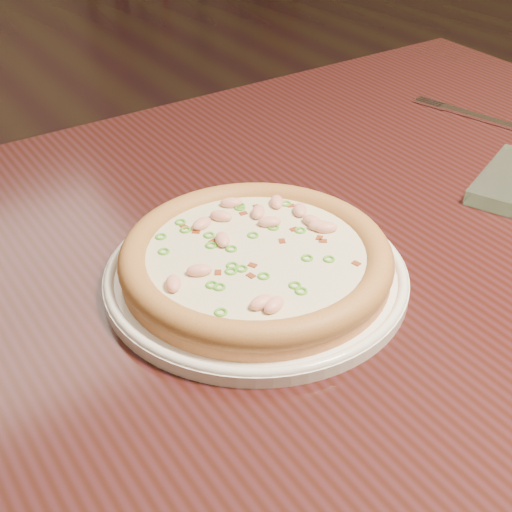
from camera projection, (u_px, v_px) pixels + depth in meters
ground at (189, 383)px, 1.64m from camera, size 9.00×9.00×0.00m
hero_table at (316, 293)px, 0.86m from camera, size 1.20×0.80×0.75m
plate at (256, 274)px, 0.71m from camera, size 0.30×0.30×0.02m
pizza at (256, 258)px, 0.70m from camera, size 0.27×0.27×0.03m
fork at (473, 115)px, 1.04m from camera, size 0.06×0.17×0.00m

